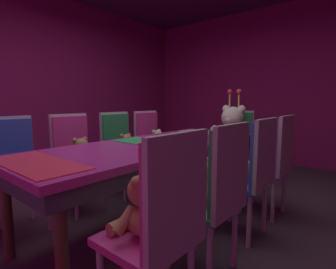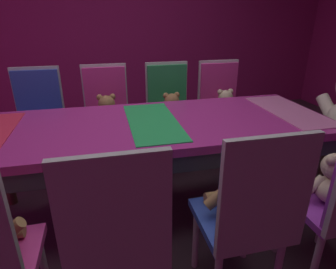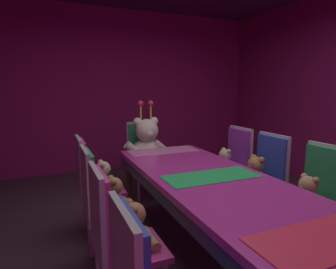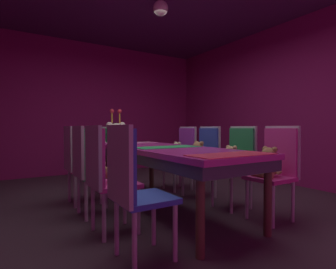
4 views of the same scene
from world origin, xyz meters
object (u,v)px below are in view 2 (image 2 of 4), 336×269
Objects in this scene: chair_left_0 at (40,112)px; teddy_right_2 at (238,191)px; teddy_right_3 at (332,181)px; chair_left_3 at (219,100)px; teddy_left_2 at (172,110)px; teddy_left_3 at (225,106)px; chair_left_1 at (107,108)px; chair_right_2 at (253,209)px; chair_right_1 at (117,233)px; teddy_right_1 at (115,213)px; banquet_table at (153,134)px; chair_left_2 at (168,104)px; teddy_left_1 at (107,113)px.

teddy_right_2 is at bearing 37.23° from chair_left_0.
chair_left_3 is at bearing 0.03° from teddy_right_3.
teddy_left_2 is 1.50m from teddy_right_3.
chair_left_1 is at bearing -98.18° from teddy_left_3.
teddy_left_3 reaches higher than teddy_left_2.
teddy_left_2 is at bearing -0.24° from chair_right_2.
teddy_right_3 is at bearing -82.20° from chair_right_1.
teddy_right_2 is (1.40, -0.01, 0.02)m from teddy_left_2.
chair_left_0 is 2.89× the size of teddy_right_2.
teddy_right_2 is (-0.15, 0.00, -0.00)m from chair_right_2.
chair_left_1 is at bearing 35.78° from teddy_right_3.
chair_left_0 is 1.71m from teddy_left_3.
teddy_right_1 is at bearing 90.60° from teddy_right_3.
chair_right_2 is (1.68, -0.54, 0.00)m from chair_left_3.
banquet_table is at bearing -44.78° from chair_left_3.
chair_left_0 is 1.65m from teddy_right_1.
chair_left_2 is at bearing 89.19° from chair_left_1.
banquet_table is 0.89m from chair_right_2.
chair_right_1 is at bearing -0.81° from teddy_left_1.
teddy_left_1 is 0.32× the size of chair_right_2.
chair_left_3 is at bearing 89.80° from chair_left_0.
teddy_left_1 is at bearing 20.60° from chair_right_2.
teddy_left_3 is (0.15, 1.70, -0.02)m from chair_left_0.
teddy_left_2 is at bearing 89.31° from teddy_left_1.
chair_left_1 is at bearing -104.45° from teddy_left_2.
teddy_left_2 is 0.98× the size of teddy_left_3.
chair_right_1 is (1.55, -1.14, 0.02)m from teddy_left_3.
chair_right_2 reaches higher than teddy_right_1.
banquet_table is 0.75m from teddy_right_2.
chair_left_0 is 2.05m from chair_right_2.
teddy_right_2 is (-0.16, 0.60, -0.00)m from chair_right_1.
teddy_right_3 is at bearing 20.74° from teddy_left_2.
chair_left_3 is 3.27× the size of teddy_left_3.
teddy_right_3 reaches higher than banquet_table.
banquet_table is at bearing 23.69° from teddy_right_2.
teddy_right_2 is (1.55, 0.58, -0.00)m from chair_left_1.
chair_right_1 is 1.15m from teddy_right_3.
chair_left_2 reaches higher than teddy_left_1.
teddy_right_1 is (-0.14, 0.00, -0.01)m from chair_right_1.
chair_left_0 is 1.93m from teddy_right_2.
teddy_right_2 is (-0.02, 0.60, 0.01)m from teddy_right_1.
teddy_right_1 is (1.55, 0.56, -0.01)m from chair_left_0.
chair_left_1 is 2.89× the size of teddy_right_2.
teddy_right_3 is at bearing 35.78° from chair_left_1.
chair_left_2 is 3.22× the size of teddy_right_3.
chair_left_1 is 1.57m from teddy_right_1.
teddy_right_2 is at bearing 89.41° from teddy_right_3.
teddy_right_1 is at bearing -36.39° from chair_left_3.
chair_right_1 is at bearing -19.76° from chair_left_2.
banquet_table is at bearing -23.32° from teddy_right_1.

